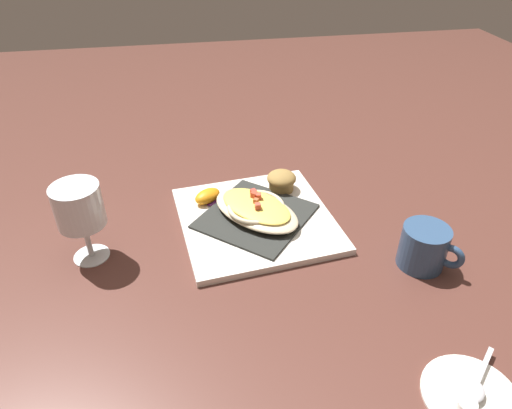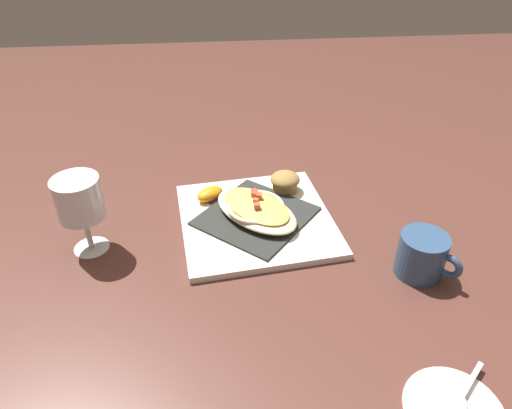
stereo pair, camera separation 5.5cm
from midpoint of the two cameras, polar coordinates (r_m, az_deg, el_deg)
name	(u,v)px [view 1 (the left image)]	position (r m, az deg, el deg)	size (l,w,h in m)	color
ground_plane	(256,222)	(0.91, -1.72, -2.28)	(2.60, 2.60, 0.00)	#532F27
square_plate	(256,220)	(0.91, -1.73, -1.94)	(0.29, 0.29, 0.01)	white
folded_napkin	(256,216)	(0.90, -1.74, -1.47)	(0.19, 0.20, 0.00)	#2B2C2A
gratin_dish	(256,208)	(0.89, -1.76, -0.52)	(0.22, 0.21, 0.04)	beige
muffin	(281,181)	(0.98, 1.59, 2.98)	(0.06, 0.06, 0.04)	olive
orange_garnish	(208,197)	(0.95, -7.60, 0.96)	(0.06, 0.07, 0.03)	#522059
coffee_mug	(424,249)	(0.84, 18.46, -5.30)	(0.09, 0.09, 0.08)	#304C70
stemmed_glass	(79,210)	(0.84, -22.96, -0.63)	(0.08, 0.08, 0.15)	white
creamer_saucer	(471,395)	(0.70, 23.13, -21.15)	(0.13, 0.13, 0.01)	white
spoon	(474,389)	(0.69, 23.45, -20.41)	(0.08, 0.09, 0.01)	silver
creamer_cup_0	(467,407)	(0.67, 22.56, -22.35)	(0.02, 0.02, 0.02)	silver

